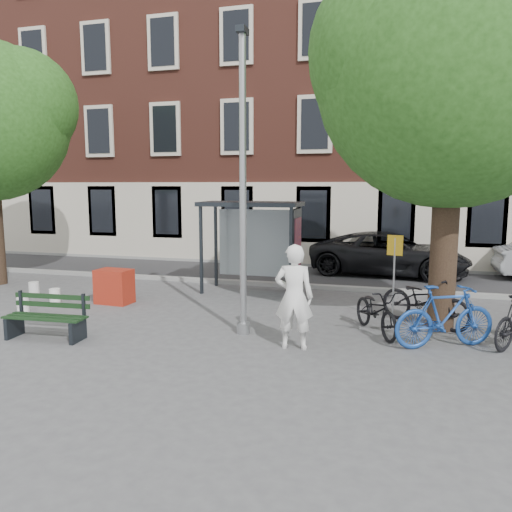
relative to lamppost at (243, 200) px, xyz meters
The scene contains 19 objects.
ground 2.78m from the lamppost, ahead, with size 90.00×90.00×0.00m, color #4C4C4F.
road 7.53m from the lamppost, 90.00° to the left, with size 40.00×4.00×0.01m, color #28282B.
curb_near 5.69m from the lamppost, 90.00° to the left, with size 40.00×0.25×0.12m, color gray.
curb_far 9.40m from the lamppost, 90.00° to the left, with size 40.00×0.25×0.12m, color gray.
building_row 13.67m from the lamppost, 90.00° to the left, with size 30.00×8.00×14.00m, color brown.
lamppost is the anchor object (origin of this frame).
tree_right 5.10m from the lamppost, 19.03° to the left, with size 5.76×5.60×8.20m.
bus_shelter 4.24m from the lamppost, 98.43° to the left, with size 2.85×1.45×2.62m.
painter 2.24m from the lamppost, 28.10° to the right, with size 0.73×0.48×2.01m, color white.
bench 4.65m from the lamppost, 159.76° to the right, with size 1.72×0.66×0.87m.
bike_a 4.62m from the lamppost, 24.67° to the left, with size 0.75×2.15×1.13m, color black.
bike_b 4.52m from the lamppost, ahead, with size 0.58×2.04×1.23m, color #1A4292.
bike_c 3.60m from the lamppost, 15.79° to the left, with size 0.66×1.89×0.99m, color black.
car_dark 8.75m from the lamppost, 70.67° to the left, with size 2.46×5.34×1.48m, color black.
red_stand 4.99m from the lamppost, 157.55° to the left, with size 0.90×0.60×0.90m, color #A02515.
bucket_a 6.32m from the lamppost, behind, with size 0.28×0.28×0.36m, color white.
bucket_b 6.40m from the lamppost, 166.46° to the left, with size 0.28×0.28×0.36m, color white.
bucket_c 7.60m from the lamppost, 163.74° to the left, with size 0.28×0.28×0.36m, color silver.
notice_sign 3.69m from the lamppost, 29.43° to the left, with size 0.34×0.12×2.00m.
Camera 1 is at (3.00, -9.68, 3.09)m, focal length 35.00 mm.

